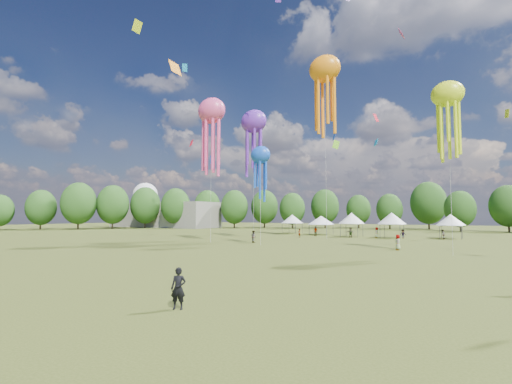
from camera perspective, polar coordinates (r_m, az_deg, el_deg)
The scene contains 10 objects.
ground at distance 22.27m, azimuth -24.99°, elevation -13.53°, with size 300.00×300.00×0.00m, color #384416.
observer_main at distance 15.90m, azimuth -12.23°, elevation -14.73°, with size 0.63×0.42×1.74m, color black.
spectator_near at distance 51.53m, azimuth -0.40°, elevation -7.13°, with size 0.84×0.66×1.73m, color gray.
spectators_far at distance 63.20m, azimuth 17.53°, elevation -6.34°, with size 22.61×23.86×1.85m.
festival_tents at distance 70.60m, azimuth 15.47°, elevation -4.18°, with size 35.10×9.71×4.42m.
show_kites at distance 58.00m, azimuth 4.42°, elevation 12.51°, with size 34.95×19.37×31.01m.
small_kites at distance 61.91m, azimuth 11.99°, elevation 21.00°, with size 75.84×67.02×44.72m.
treeline at distance 77.68m, azimuth 15.93°, elevation -1.65°, with size 201.57×95.24×13.43m.
hangar at distance 123.33m, azimuth -14.57°, elevation -3.57°, with size 40.00×12.00×8.00m, color gray.
radome at distance 139.42m, azimuth -17.19°, elevation -1.06°, with size 9.00×9.00×16.00m.
Camera 1 is at (18.44, -11.84, 3.93)m, focal length 25.18 mm.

